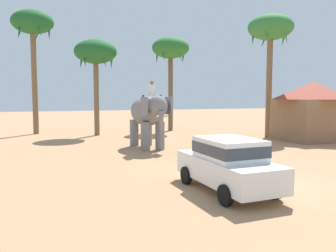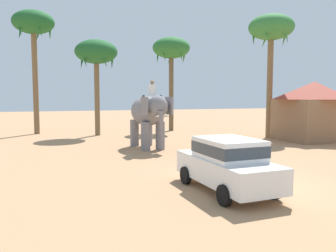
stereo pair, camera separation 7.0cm
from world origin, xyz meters
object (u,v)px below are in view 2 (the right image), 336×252
Objects in this scene: car_sedan_foreground at (227,162)px; palm_tree_left_of_road at (171,51)px; palm_tree_near_hut at (271,31)px; roadside_hut at (314,109)px; elephant_with_mahout at (148,114)px; palm_tree_far_back at (96,54)px; palm_tree_behind_elephant at (33,27)px.

car_sedan_foreground is 0.52× the size of palm_tree_left_of_road.
palm_tree_near_hut is 1.72× the size of roadside_hut.
elephant_with_mahout is 0.49× the size of palm_tree_left_of_road.
palm_tree_far_back reaches higher than elephant_with_mahout.
palm_tree_behind_elephant reaches higher than roadside_hut.
car_sedan_foreground is 14.92m from roadside_hut.
elephant_with_mahout is 0.45× the size of palm_tree_near_hut.
palm_tree_near_hut is at bearing 50.03° from car_sedan_foreground.
palm_tree_behind_elephant is 5.63m from palm_tree_far_back.
palm_tree_behind_elephant is 11.16m from palm_tree_left_of_road.
palm_tree_far_back is at bearing 155.15° from palm_tree_near_hut.
palm_tree_far_back is at bearing -167.29° from palm_tree_left_of_road.
palm_tree_left_of_road is 1.57× the size of roadside_hut.
car_sedan_foreground is 19.83m from palm_tree_left_of_road.
palm_tree_near_hut is at bearing 12.89° from elephant_with_mahout.
palm_tree_behind_elephant is (-6.50, 19.47, 7.47)m from car_sedan_foreground.
palm_tree_behind_elephant reaches higher than car_sedan_foreground.
palm_tree_far_back is (-11.65, 5.39, -1.44)m from palm_tree_near_hut.
car_sedan_foreground is 0.82× the size of roadside_hut.
palm_tree_left_of_road is at bearing 76.22° from car_sedan_foreground.
palm_tree_near_hut is (9.64, 11.50, 6.69)m from car_sedan_foreground.
palm_tree_far_back is (-2.01, 16.89, 5.24)m from car_sedan_foreground.
elephant_with_mahout is at bearing 90.27° from car_sedan_foreground.
palm_tree_near_hut is 12.92m from palm_tree_far_back.
palm_tree_behind_elephant is (-6.45, 10.18, 6.41)m from elephant_with_mahout.
elephant_with_mahout is at bearing -116.60° from palm_tree_left_of_road.
palm_tree_far_back is at bearing 96.79° from car_sedan_foreground.
palm_tree_left_of_road is 6.72m from palm_tree_far_back.
palm_tree_behind_elephant is 21.74m from roadside_hut.
roadside_hut is (2.00, -2.25, -5.49)m from palm_tree_near_hut.
elephant_with_mahout is at bearing -167.11° from palm_tree_near_hut.
car_sedan_foreground is 0.43× the size of palm_tree_behind_elephant.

